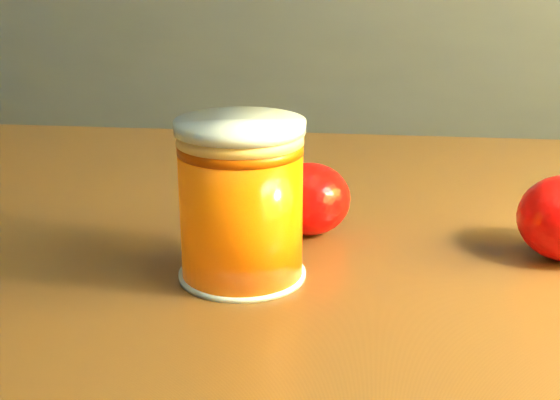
# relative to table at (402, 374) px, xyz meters

# --- Properties ---
(kitchen_counter) EXTENTS (3.15, 0.60, 0.90)m
(kitchen_counter) POSITION_rel_table_xyz_m (-0.76, 1.26, -0.19)
(kitchen_counter) COLOR #525357
(kitchen_counter) RESTS_ON ground
(table) EXTENTS (1.07, 0.82, 0.74)m
(table) POSITION_rel_table_xyz_m (0.00, 0.00, 0.00)
(table) COLOR brown
(table) RESTS_ON ground
(juice_glass) EXTENTS (0.08, 0.08, 0.10)m
(juice_glass) POSITION_rel_table_xyz_m (-0.10, -0.06, 0.14)
(juice_glass) COLOR #E85804
(juice_glass) RESTS_ON table
(orange_front) EXTENTS (0.07, 0.07, 0.05)m
(orange_front) POSITION_rel_table_xyz_m (-0.08, 0.03, 0.12)
(orange_front) COLOR #F30D04
(orange_front) RESTS_ON table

